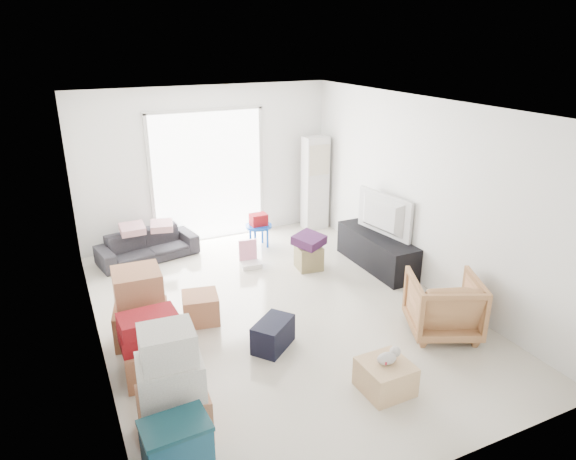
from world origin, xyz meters
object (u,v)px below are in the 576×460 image
Objects in this scene: sofa at (147,241)px; storage_bins at (178,454)px; ottoman at (309,257)px; kids_table at (259,224)px; ac_tower at (315,183)px; television at (378,230)px; armchair at (444,302)px; tv_console at (377,251)px; wood_crate at (385,377)px.

sofa is 2.58× the size of storage_bins.
storage_bins reaches higher than ottoman.
ac_tower is at bearing 18.04° from kids_table.
armchair reaches higher than television.
television reaches higher than storage_bins.
tv_console is 2.01m from armchair.
kids_table is at bearing 60.40° from storage_bins.
sofa is 4.72m from wood_crate.
sofa is 2.66× the size of kids_table.
ac_tower is 2.10× the size of armchair.
tv_console is 3.73m from sofa.
storage_bins is (-0.67, -4.73, -0.00)m from sofa.
ottoman is (-0.96, -1.61, -0.69)m from ac_tower.
storage_bins is at bearing -108.70° from sofa.
armchair is 2.46m from ottoman.
ac_tower is 4.01m from armchair.
television reaches higher than tv_console.
armchair reaches higher than wood_crate.
storage_bins is at bearing -119.60° from kids_table.
ottoman is 0.63× the size of kids_table.
ac_tower reaches higher than wood_crate.
storage_bins is (-3.90, -2.87, 0.04)m from tv_console.
tv_console is at bearing -21.34° from ottoman.
tv_console is at bearing -0.00° from television.
ac_tower is at bearing 59.25° from ottoman.
armchair is at bearing -75.17° from ottoman.
storage_bins is at bearing -128.30° from ac_tower.
storage_bins is 1.64× the size of ottoman.
sofa is at bearing -28.71° from armchair.
tv_console is 3.29× the size of wood_crate.
tv_console is 1.94× the size of armchair.
ottoman is (-1.01, 0.39, -0.08)m from tv_console.
storage_bins is 2.25m from wood_crate.
ottoman is (-0.63, 2.36, -0.23)m from armchair.
television reaches higher than ottoman.
storage_bins is at bearing -131.53° from ottoman.
ottoman is at bearing 77.46° from wood_crate.
ac_tower is 2.84× the size of storage_bins.
wood_crate is (-0.67, -3.00, -0.02)m from ottoman.
ac_tower is 1.47m from kids_table.
television reaches higher than wood_crate.
armchair is (-0.38, -1.97, 0.15)m from tv_console.
ac_tower is 6.24m from storage_bins.
tv_console reaches higher than ottoman.
tv_console is (0.05, -2.00, -0.61)m from ac_tower.
ac_tower is at bearing 70.58° from wood_crate.
ac_tower is 1.99m from ottoman.
kids_table reaches higher than tv_console.
tv_console is 3.10m from wood_crate.
ottoman reaches higher than wood_crate.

